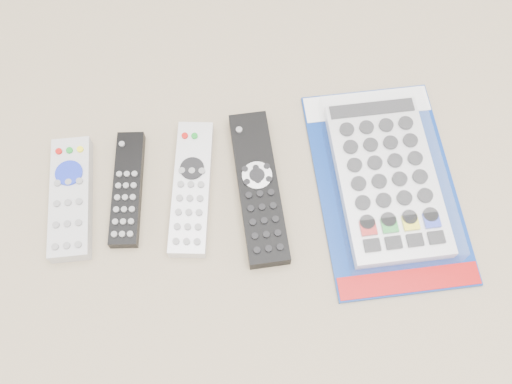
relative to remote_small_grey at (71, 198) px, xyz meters
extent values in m
plane|color=tan|center=(0.24, -0.05, -0.01)|extent=(5.00, 5.00, 0.00)
cube|color=#B6B6B9|center=(0.00, 0.00, 0.00)|extent=(0.06, 0.17, 0.02)
cylinder|color=#1A2DC3|center=(0.00, 0.03, 0.01)|extent=(0.04, 0.04, 0.00)
cube|color=black|center=(0.07, 0.00, 0.00)|extent=(0.06, 0.17, 0.02)
cube|color=silver|center=(0.16, -0.01, 0.00)|extent=(0.08, 0.20, 0.02)
cylinder|color=black|center=(0.17, 0.01, 0.01)|extent=(0.04, 0.04, 0.00)
cube|color=black|center=(0.25, -0.02, 0.00)|extent=(0.06, 0.22, 0.02)
cylinder|color=silver|center=(0.25, -0.01, 0.01)|extent=(0.04, 0.04, 0.00)
cube|color=navy|center=(0.42, -0.05, -0.01)|extent=(0.20, 0.31, 0.01)
cube|color=white|center=(0.43, 0.08, -0.01)|extent=(0.18, 0.05, 0.00)
cube|color=#AD0C0E|center=(0.42, -0.18, -0.01)|extent=(0.18, 0.04, 0.00)
cube|color=silver|center=(0.42, -0.04, 0.00)|extent=(0.14, 0.24, 0.02)
cube|color=white|center=(0.42, -0.04, 0.01)|extent=(0.15, 0.26, 0.04)
camera|label=1|loc=(0.19, -0.34, 0.70)|focal=40.00mm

